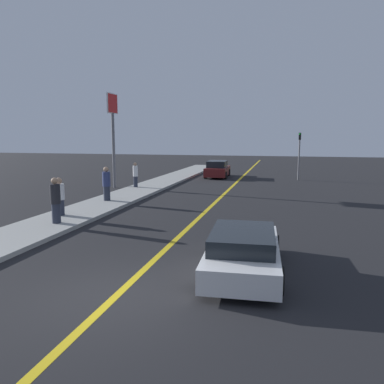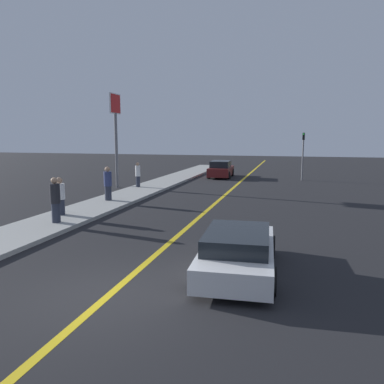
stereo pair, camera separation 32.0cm
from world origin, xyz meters
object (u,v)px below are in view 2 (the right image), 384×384
pedestrian_near_curb (55,200)px  roadside_sign (116,121)px  traffic_light (303,151)px  pedestrian_mid_group (60,196)px  car_ahead_center (221,169)px  pedestrian_far_standing (108,184)px  car_near_right_lane (238,251)px  pedestrian_by_sign (138,175)px

pedestrian_near_curb → roadside_sign: 11.56m
traffic_light → pedestrian_mid_group: bearing=-121.1°
car_ahead_center → roadside_sign: 10.67m
pedestrian_far_standing → traffic_light: 16.64m
pedestrian_mid_group → traffic_light: bearing=58.9°
pedestrian_near_curb → traffic_light: 20.76m
car_ahead_center → traffic_light: bearing=-7.2°
car_near_right_lane → pedestrian_by_sign: size_ratio=2.70×
pedestrian_near_curb → pedestrian_mid_group: pedestrian_near_curb is taller
car_near_right_lane → pedestrian_near_curb: pedestrian_near_curb is taller
car_ahead_center → roadside_sign: bearing=-126.6°
pedestrian_mid_group → traffic_light: size_ratio=0.43×
car_ahead_center → pedestrian_mid_group: size_ratio=2.60×
pedestrian_near_curb → roadside_sign: size_ratio=0.28×
pedestrian_near_curb → pedestrian_far_standing: size_ratio=1.00×
car_ahead_center → pedestrian_mid_group: (-3.66, -17.62, 0.28)m
roadside_sign → pedestrian_mid_group: bearing=-78.2°
car_near_right_lane → pedestrian_far_standing: pedestrian_far_standing is taller
car_ahead_center → pedestrian_mid_group: 18.00m
car_near_right_lane → pedestrian_far_standing: 11.56m
pedestrian_by_sign → traffic_light: size_ratio=0.43×
car_near_right_lane → pedestrian_by_sign: (-8.57, 13.52, 0.41)m
roadside_sign → pedestrian_far_standing: bearing=-68.3°
car_ahead_center → roadside_sign: (-5.63, -8.22, 3.81)m
pedestrian_near_curb → pedestrian_far_standing: bearing=95.0°
pedestrian_near_curb → roadside_sign: (-2.66, 10.71, 3.44)m
car_ahead_center → pedestrian_near_curb: bearing=-101.2°
pedestrian_mid_group → pedestrian_far_standing: bearing=86.4°
pedestrian_mid_group → traffic_light: (10.30, 17.05, 1.37)m
roadside_sign → car_near_right_lane: bearing=-53.5°
pedestrian_far_standing → pedestrian_near_curb: bearing=-85.0°
pedestrian_by_sign → traffic_light: (10.61, 7.97, 1.35)m
traffic_light → pedestrian_by_sign: bearing=-143.1°
car_near_right_lane → pedestrian_mid_group: bearing=148.4°
car_near_right_lane → pedestrian_mid_group: pedestrian_mid_group is taller
pedestrian_near_curb → pedestrian_mid_group: (-0.69, 1.31, -0.09)m
pedestrian_far_standing → pedestrian_by_sign: pedestrian_far_standing is taller
pedestrian_mid_group → pedestrian_far_standing: 3.87m
car_ahead_center → pedestrian_far_standing: size_ratio=2.38×
car_near_right_lane → pedestrian_near_curb: bearing=154.1°
pedestrian_mid_group → roadside_sign: size_ratio=0.26×
car_near_right_lane → pedestrian_mid_group: (-8.27, 4.44, 0.38)m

